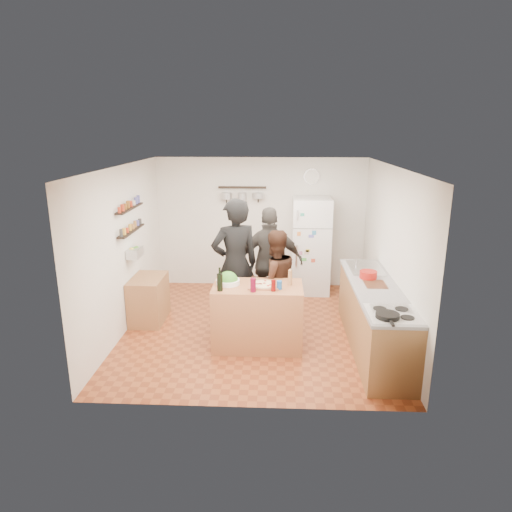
# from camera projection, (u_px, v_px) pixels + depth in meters

# --- Properties ---
(room_shell) EXTENTS (4.20, 4.20, 4.20)m
(room_shell) POSITION_uv_depth(u_px,v_px,m) (257.00, 245.00, 7.18)
(room_shell) COLOR brown
(room_shell) RESTS_ON ground
(prep_island) EXTENTS (1.25, 0.72, 0.91)m
(prep_island) POSITION_uv_depth(u_px,v_px,m) (258.00, 316.00, 6.47)
(prep_island) COLOR #9E5D3A
(prep_island) RESTS_ON floor
(pizza_board) EXTENTS (0.42, 0.34, 0.02)m
(pizza_board) POSITION_uv_depth(u_px,v_px,m) (263.00, 286.00, 6.32)
(pizza_board) COLOR brown
(pizza_board) RESTS_ON prep_island
(pizza) EXTENTS (0.34, 0.34, 0.02)m
(pizza) POSITION_uv_depth(u_px,v_px,m) (263.00, 284.00, 6.31)
(pizza) COLOR #CFBD88
(pizza) RESTS_ON pizza_board
(salad_bowl) EXTENTS (0.33, 0.33, 0.07)m
(salad_bowl) POSITION_uv_depth(u_px,v_px,m) (228.00, 282.00, 6.40)
(salad_bowl) COLOR white
(salad_bowl) RESTS_ON prep_island
(wine_bottle) EXTENTS (0.08, 0.08, 0.24)m
(wine_bottle) POSITION_uv_depth(u_px,v_px,m) (220.00, 282.00, 6.12)
(wine_bottle) COLOR black
(wine_bottle) RESTS_ON prep_island
(wine_glass_near) EXTENTS (0.08, 0.08, 0.19)m
(wine_glass_near) POSITION_uv_depth(u_px,v_px,m) (253.00, 285.00, 6.09)
(wine_glass_near) COLOR #5B071F
(wine_glass_near) RESTS_ON prep_island
(wine_glass_far) EXTENTS (0.06, 0.06, 0.15)m
(wine_glass_far) POSITION_uv_depth(u_px,v_px,m) (273.00, 286.00, 6.12)
(wine_glass_far) COLOR #5A0807
(wine_glass_far) RESTS_ON prep_island
(pepper_mill) EXTENTS (0.06, 0.06, 0.19)m
(pepper_mill) POSITION_uv_depth(u_px,v_px,m) (290.00, 279.00, 6.35)
(pepper_mill) COLOR #9C6C41
(pepper_mill) RESTS_ON prep_island
(salt_canister) EXTENTS (0.07, 0.07, 0.12)m
(salt_canister) POSITION_uv_depth(u_px,v_px,m) (279.00, 285.00, 6.20)
(salt_canister) COLOR #1B5197
(salt_canister) RESTS_ON prep_island
(person_left) EXTENTS (0.88, 0.75, 2.04)m
(person_left) POSITION_uv_depth(u_px,v_px,m) (235.00, 265.00, 6.92)
(person_left) COLOR black
(person_left) RESTS_ON floor
(person_center) EXTENTS (0.95, 0.86, 1.58)m
(person_center) POSITION_uv_depth(u_px,v_px,m) (274.00, 281.00, 6.91)
(person_center) COLOR black
(person_center) RESTS_ON floor
(person_back) EXTENTS (1.12, 0.58, 1.83)m
(person_back) POSITION_uv_depth(u_px,v_px,m) (270.00, 263.00, 7.42)
(person_back) COLOR #2D2A28
(person_back) RESTS_ON floor
(counter_run) EXTENTS (0.63, 2.63, 0.90)m
(counter_run) POSITION_uv_depth(u_px,v_px,m) (374.00, 318.00, 6.42)
(counter_run) COLOR #9E7042
(counter_run) RESTS_ON floor
(stove_top) EXTENTS (0.60, 0.62, 0.02)m
(stove_top) POSITION_uv_depth(u_px,v_px,m) (393.00, 314.00, 5.38)
(stove_top) COLOR white
(stove_top) RESTS_ON counter_run
(skillet) EXTENTS (0.27, 0.27, 0.05)m
(skillet) POSITION_uv_depth(u_px,v_px,m) (387.00, 316.00, 5.25)
(skillet) COLOR black
(skillet) RESTS_ON stove_top
(sink) EXTENTS (0.50, 0.80, 0.03)m
(sink) POSITION_uv_depth(u_px,v_px,m) (365.00, 268.00, 7.11)
(sink) COLOR silver
(sink) RESTS_ON counter_run
(cutting_board) EXTENTS (0.30, 0.40, 0.02)m
(cutting_board) POSITION_uv_depth(u_px,v_px,m) (375.00, 285.00, 6.38)
(cutting_board) COLOR brown
(cutting_board) RESTS_ON counter_run
(red_bowl) EXTENTS (0.25, 0.25, 0.10)m
(red_bowl) POSITION_uv_depth(u_px,v_px,m) (368.00, 275.00, 6.63)
(red_bowl) COLOR #A01712
(red_bowl) RESTS_ON counter_run
(fridge) EXTENTS (0.70, 0.68, 1.80)m
(fridge) POSITION_uv_depth(u_px,v_px,m) (311.00, 246.00, 8.54)
(fridge) COLOR white
(fridge) RESTS_ON floor
(wall_clock) EXTENTS (0.30, 0.03, 0.30)m
(wall_clock) POSITION_uv_depth(u_px,v_px,m) (312.00, 177.00, 8.52)
(wall_clock) COLOR silver
(wall_clock) RESTS_ON back_wall
(spice_shelf_lower) EXTENTS (0.12, 1.00, 0.02)m
(spice_shelf_lower) POSITION_uv_depth(u_px,v_px,m) (131.00, 231.00, 7.02)
(spice_shelf_lower) COLOR black
(spice_shelf_lower) RESTS_ON left_wall
(spice_shelf_upper) EXTENTS (0.12, 1.00, 0.02)m
(spice_shelf_upper) POSITION_uv_depth(u_px,v_px,m) (130.00, 208.00, 6.92)
(spice_shelf_upper) COLOR black
(spice_shelf_upper) RESTS_ON left_wall
(produce_basket) EXTENTS (0.18, 0.35, 0.14)m
(produce_basket) POSITION_uv_depth(u_px,v_px,m) (135.00, 253.00, 7.11)
(produce_basket) COLOR silver
(produce_basket) RESTS_ON left_wall
(side_table) EXTENTS (0.50, 0.80, 0.73)m
(side_table) POSITION_uv_depth(u_px,v_px,m) (149.00, 299.00, 7.35)
(side_table) COLOR #9E6742
(side_table) RESTS_ON floor
(pot_rack) EXTENTS (0.90, 0.04, 0.04)m
(pot_rack) POSITION_uv_depth(u_px,v_px,m) (242.00, 187.00, 8.55)
(pot_rack) COLOR black
(pot_rack) RESTS_ON back_wall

